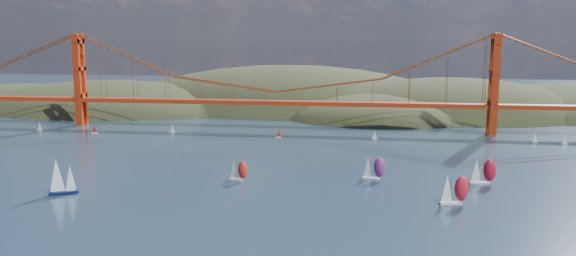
# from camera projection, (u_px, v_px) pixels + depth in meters

# --- Properties ---
(ground) EXTENTS (1200.00, 1200.00, 0.00)m
(ground) POSITION_uv_depth(u_px,v_px,m) (166.00, 238.00, 149.95)
(ground) COLOR black
(ground) RESTS_ON ground
(headlands) EXTENTS (725.00, 225.00, 96.00)m
(headlands) POSITION_uv_depth(u_px,v_px,m) (357.00, 126.00, 417.42)
(headlands) COLOR black
(headlands) RESTS_ON ground
(bridge) EXTENTS (552.00, 12.00, 55.00)m
(bridge) POSITION_uv_depth(u_px,v_px,m) (273.00, 74.00, 320.79)
(bridge) COLOR maroon
(bridge) RESTS_ON ground
(sloop_navy) EXTENTS (9.49, 7.60, 13.84)m
(sloop_navy) POSITION_uv_depth(u_px,v_px,m) (61.00, 177.00, 190.71)
(sloop_navy) COLOR black
(sloop_navy) RESTS_ON ground
(racer_0) EXTENTS (7.61, 4.56, 8.52)m
(racer_0) POSITION_uv_depth(u_px,v_px,m) (238.00, 170.00, 209.60)
(racer_0) COLOR silver
(racer_0) RESTS_ON ground
(racer_1) EXTENTS (9.48, 5.11, 10.63)m
(racer_1) POSITION_uv_depth(u_px,v_px,m) (454.00, 189.00, 179.62)
(racer_1) COLOR silver
(racer_1) RESTS_ON ground
(racer_2) EXTENTS (9.20, 3.81, 10.53)m
(racer_2) POSITION_uv_depth(u_px,v_px,m) (483.00, 171.00, 204.53)
(racer_2) COLOR silver
(racer_2) RESTS_ON ground
(racer_rwb) EXTENTS (8.55, 4.36, 9.60)m
(racer_rwb) POSITION_uv_depth(u_px,v_px,m) (373.00, 167.00, 211.41)
(racer_rwb) COLOR white
(racer_rwb) RESTS_ON ground
(distant_boat_1) EXTENTS (3.00, 2.00, 4.70)m
(distant_boat_1) POSITION_uv_depth(u_px,v_px,m) (40.00, 126.00, 322.76)
(distant_boat_1) COLOR silver
(distant_boat_1) RESTS_ON ground
(distant_boat_2) EXTENTS (3.00, 2.00, 4.70)m
(distant_boat_2) POSITION_uv_depth(u_px,v_px,m) (94.00, 129.00, 311.59)
(distant_boat_2) COLOR silver
(distant_boat_2) RESTS_ON ground
(distant_boat_3) EXTENTS (3.00, 2.00, 4.70)m
(distant_boat_3) POSITION_uv_depth(u_px,v_px,m) (173.00, 128.00, 314.76)
(distant_boat_3) COLOR silver
(distant_boat_3) RESTS_ON ground
(distant_boat_4) EXTENTS (3.00, 2.00, 4.70)m
(distant_boat_4) POSITION_uv_depth(u_px,v_px,m) (535.00, 137.00, 286.32)
(distant_boat_4) COLOR silver
(distant_boat_4) RESTS_ON ground
(distant_boat_5) EXTENTS (3.00, 2.00, 4.70)m
(distant_boat_5) POSITION_uv_depth(u_px,v_px,m) (565.00, 139.00, 280.43)
(distant_boat_5) COLOR silver
(distant_boat_5) RESTS_ON ground
(distant_boat_8) EXTENTS (3.00, 2.00, 4.70)m
(distant_boat_8) POSITION_uv_depth(u_px,v_px,m) (375.00, 134.00, 294.81)
(distant_boat_8) COLOR silver
(distant_boat_8) RESTS_ON ground
(distant_boat_9) EXTENTS (3.00, 2.00, 4.70)m
(distant_boat_9) POSITION_uv_depth(u_px,v_px,m) (279.00, 133.00, 298.64)
(distant_boat_9) COLOR silver
(distant_boat_9) RESTS_ON ground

